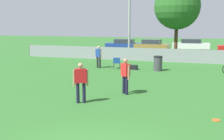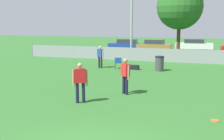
{
  "view_description": "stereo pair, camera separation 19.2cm",
  "coord_description": "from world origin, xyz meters",
  "views": [
    {
      "loc": [
        2.36,
        -5.32,
        3.08
      ],
      "look_at": [
        -1.59,
        6.48,
        1.05
      ],
      "focal_mm": 45.0,
      "sensor_mm": 36.0,
      "label": 1
    },
    {
      "loc": [
        2.54,
        -5.26,
        3.08
      ],
      "look_at": [
        -1.59,
        6.48,
        1.05
      ],
      "focal_mm": 45.0,
      "sensor_mm": 36.0,
      "label": 2
    }
  ],
  "objects": [
    {
      "name": "folding_chair_sideline",
      "position": [
        -3.5,
        13.23,
        0.47
      ],
      "size": [
        0.57,
        0.57,
        0.8
      ],
      "rotation": [
        0.0,
        0.0,
        3.37
      ],
      "color": "#333338",
      "rests_on": "ground_plane"
    },
    {
      "name": "frisbee_disc",
      "position": [
        2.8,
        4.01,
        0.01
      ],
      "size": [
        0.27,
        0.27,
        0.03
      ],
      "color": "#E5591E",
      "rests_on": "ground_plane"
    },
    {
      "name": "spectator_in_blue",
      "position": [
        -4.84,
        13.18,
        0.91
      ],
      "size": [
        0.54,
        0.36,
        1.58
      ],
      "rotation": [
        0.0,
        0.0,
        2.76
      ],
      "color": "black",
      "rests_on": "ground_plane"
    },
    {
      "name": "parked_car_blue",
      "position": [
        -6.9,
        27.02,
        0.66
      ],
      "size": [
        4.57,
        2.22,
        1.34
      ],
      "rotation": [
        0.0,
        0.0,
        0.11
      ],
      "color": "black",
      "rests_on": "ground_plane"
    },
    {
      "name": "light_pole",
      "position": [
        -4.25,
        19.3,
        5.12
      ],
      "size": [
        0.9,
        0.36,
        8.72
      ],
      "color": "#9E9EA3",
      "rests_on": "ground_plane"
    },
    {
      "name": "tree_near_pole",
      "position": [
        -0.26,
        20.84,
        4.64
      ],
      "size": [
        4.1,
        4.1,
        6.7
      ],
      "color": "#4C331E",
      "rests_on": "ground_plane"
    },
    {
      "name": "parked_car_tan",
      "position": [
        -3.61,
        26.99,
        0.66
      ],
      "size": [
        4.01,
        1.94,
        1.34
      ],
      "rotation": [
        0.0,
        0.0,
        -0.07
      ],
      "color": "black",
      "rests_on": "ground_plane"
    },
    {
      "name": "player_thrower_red",
      "position": [
        -2.23,
        4.51,
        0.93
      ],
      "size": [
        0.54,
        0.4,
        1.6
      ],
      "rotation": [
        0.0,
        0.0,
        0.49
      ],
      "color": "#191933",
      "rests_on": "ground_plane"
    },
    {
      "name": "parked_car_white",
      "position": [
        0.64,
        29.8,
        0.66
      ],
      "size": [
        4.4,
        1.98,
        1.34
      ],
      "rotation": [
        0.0,
        0.0,
        0.06
      ],
      "color": "black",
      "rests_on": "ground_plane"
    },
    {
      "name": "trash_bin",
      "position": [
        -0.62,
        13.27,
        0.5
      ],
      "size": [
        0.6,
        0.6,
        0.99
      ],
      "color": "#3F3F44",
      "rests_on": "ground_plane"
    },
    {
      "name": "gear_bag_sideline",
      "position": [
        -2.36,
        13.27,
        0.15
      ],
      "size": [
        0.66,
        0.36,
        0.32
      ],
      "color": "black",
      "rests_on": "ground_plane"
    },
    {
      "name": "fence_backline",
      "position": [
        0.0,
        18.0,
        0.55
      ],
      "size": [
        27.92,
        0.07,
        1.21
      ],
      "color": "gray",
      "rests_on": "ground_plane"
    },
    {
      "name": "player_defender_red",
      "position": [
        -0.96,
        6.45,
        0.93
      ],
      "size": [
        0.48,
        0.46,
        1.6
      ],
      "rotation": [
        0.0,
        0.0,
        -0.73
      ],
      "color": "#191933",
      "rests_on": "ground_plane"
    }
  ]
}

